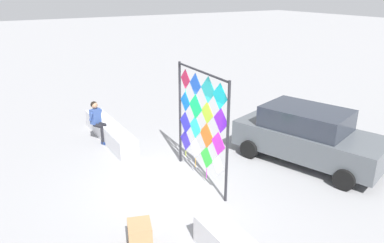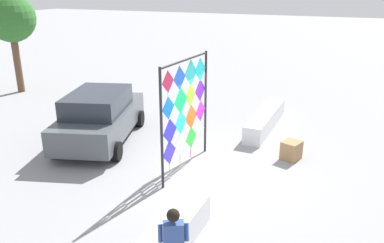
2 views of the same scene
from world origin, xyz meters
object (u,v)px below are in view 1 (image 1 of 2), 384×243
at_px(parked_car, 308,135).
at_px(cardboard_box_large, 140,235).
at_px(seated_vendor, 98,119).
at_px(kite_display_rack, 201,119).

height_order(parked_car, cardboard_box_large, parked_car).
bearing_deg(seated_vendor, parked_car, 46.76).
bearing_deg(parked_car, kite_display_rack, -101.37).
xyz_separation_m(seated_vendor, cardboard_box_large, (5.88, -0.98, -0.58)).
bearing_deg(kite_display_rack, cardboard_box_large, -55.46).
xyz_separation_m(kite_display_rack, parked_car, (0.69, 3.43, -0.95)).
xyz_separation_m(parked_car, cardboard_box_large, (1.12, -6.05, -0.59)).
height_order(seated_vendor, cardboard_box_large, seated_vendor).
relative_size(kite_display_rack, cardboard_box_large, 5.66).
bearing_deg(cardboard_box_large, seated_vendor, 170.58).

